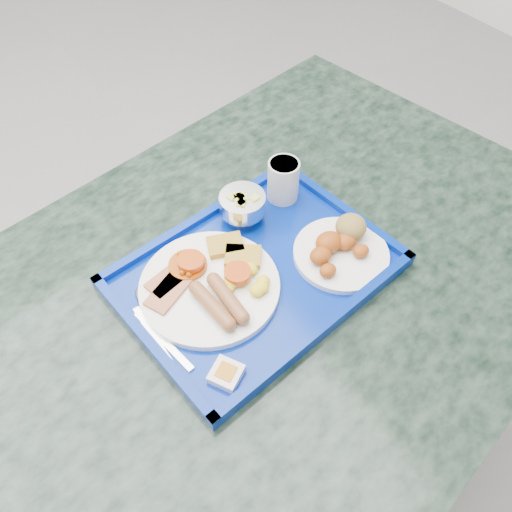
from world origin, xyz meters
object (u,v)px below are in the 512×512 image
Objects in this scene: table at (260,340)px; bread_plate at (341,247)px; main_plate at (213,283)px; juice_cup at (283,179)px; fruit_bowl at (242,204)px; tray at (256,272)px.

table is 8.39× the size of bread_plate.
juice_cup is (0.23, 0.11, 0.03)m from main_plate.
fruit_bowl reaches higher than main_plate.
juice_cup reaches higher than tray.
main_plate is (-0.08, 0.01, 0.02)m from tray.
table is at bearing -93.24° from tray.
fruit_bowl reaches higher than table.
juice_cup reaches higher than fruit_bowl.
tray is at bearing -113.20° from fruit_bowl.
tray is at bearing 159.78° from bread_plate.
juice_cup is (0.00, 0.18, 0.03)m from bread_plate.
table is at bearing 165.07° from bread_plate.
fruit_bowl is 0.10m from juice_cup.
table is 0.22m from tray.
tray is 0.16m from bread_plate.
bread_plate is 0.20m from fruit_bowl.
main_plate is at bearing 172.11° from tray.
bread_plate is 2.01× the size of juice_cup.
main_plate is at bearing 163.99° from bread_plate.
tray is at bearing -7.89° from main_plate.
main_plate is 2.82× the size of juice_cup.
tray is 2.91× the size of bread_plate.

